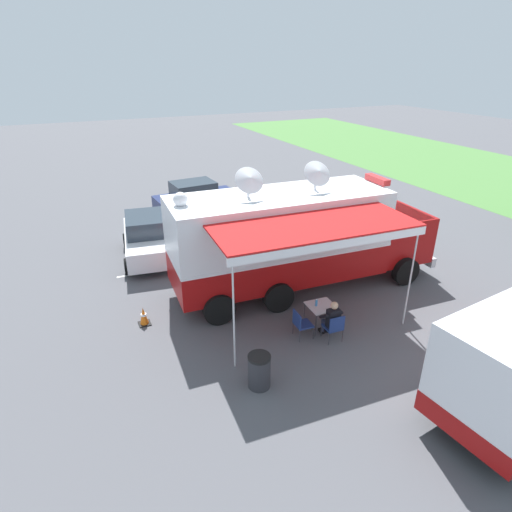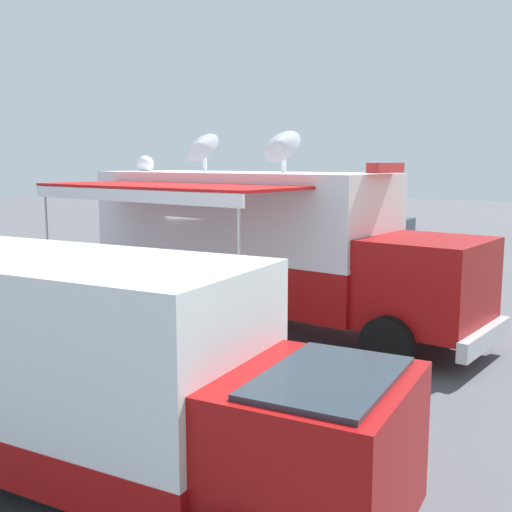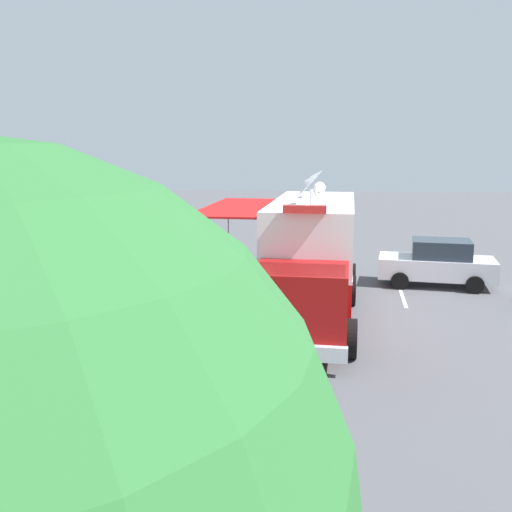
{
  "view_description": "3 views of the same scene",
  "coord_description": "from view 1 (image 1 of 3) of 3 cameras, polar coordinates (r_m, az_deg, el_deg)",
  "views": [
    {
      "loc": [
        11.62,
        -6.22,
        7.43
      ],
      "look_at": [
        0.26,
        -0.96,
        1.61
      ],
      "focal_mm": 29.9,
      "sensor_mm": 36.0,
      "label": 1
    },
    {
      "loc": [
        11.78,
        8.52,
        3.74
      ],
      "look_at": [
        0.05,
        0.5,
        1.58
      ],
      "focal_mm": 43.63,
      "sensor_mm": 36.0,
      "label": 2
    },
    {
      "loc": [
        -0.01,
        18.53,
        5.21
      ],
      "look_at": [
        1.84,
        -0.03,
        1.68
      ],
      "focal_mm": 41.03,
      "sensor_mm": 36.0,
      "label": 3
    }
  ],
  "objects": [
    {
      "name": "ground_plane",
      "position": [
        15.13,
        2.91,
        -4.53
      ],
      "size": [
        100.0,
        100.0,
        0.0
      ],
      "primitive_type": "plane",
      "color": "#515156"
    },
    {
      "name": "traffic_cone",
      "position": [
        13.58,
        -14.79,
        -7.79
      ],
      "size": [
        0.36,
        0.36,
        0.58
      ],
      "color": "black",
      "rests_on": "ground"
    },
    {
      "name": "water_bottle",
      "position": [
        12.86,
        8.09,
        -6.2
      ],
      "size": [
        0.07,
        0.07,
        0.22
      ],
      "color": "#4C99D8",
      "rests_on": "folding_table"
    },
    {
      "name": "command_truck",
      "position": [
        14.55,
        5.83,
        2.66
      ],
      "size": [
        5.2,
        9.62,
        4.53
      ],
      "color": "#9E0F0F",
      "rests_on": "ground"
    },
    {
      "name": "folding_chair_at_table",
      "position": [
        12.48,
        10.45,
        -9.2
      ],
      "size": [
        0.51,
        0.51,
        0.87
      ],
      "color": "navy",
      "rests_on": "ground"
    },
    {
      "name": "folding_chair_beside_table",
      "position": [
        12.5,
        5.97,
        -8.82
      ],
      "size": [
        0.51,
        0.51,
        0.87
      ],
      "color": "navy",
      "rests_on": "ground"
    },
    {
      "name": "seated_responder",
      "position": [
        12.54,
        10.06,
        -8.24
      ],
      "size": [
        0.68,
        0.58,
        1.25
      ],
      "color": "black",
      "rests_on": "ground"
    },
    {
      "name": "car_far_corner",
      "position": [
        22.37,
        -8.05,
        7.64
      ],
      "size": [
        2.25,
        4.32,
        1.76
      ],
      "color": "navy",
      "rests_on": "ground"
    },
    {
      "name": "lot_stripe",
      "position": [
        16.97,
        -10.1,
        -1.45
      ],
      "size": [
        0.41,
        4.8,
        0.01
      ],
      "primitive_type": "cube",
      "rotation": [
        0.0,
        0.0,
        -0.06
      ],
      "color": "silver",
      "rests_on": "ground"
    },
    {
      "name": "folding_table",
      "position": [
        12.97,
        8.75,
        -6.79
      ],
      "size": [
        0.85,
        0.85,
        0.73
      ],
      "color": "silver",
      "rests_on": "ground"
    },
    {
      "name": "trash_bin",
      "position": [
        10.84,
        0.44,
        -15.13
      ],
      "size": [
        0.57,
        0.57,
        0.91
      ],
      "color": "#2D2D33",
      "rests_on": "ground"
    },
    {
      "name": "car_behind_truck",
      "position": [
        17.75,
        -14.23,
        2.47
      ],
      "size": [
        4.41,
        2.46,
        1.76
      ],
      "color": "silver",
      "rests_on": "ground"
    }
  ]
}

